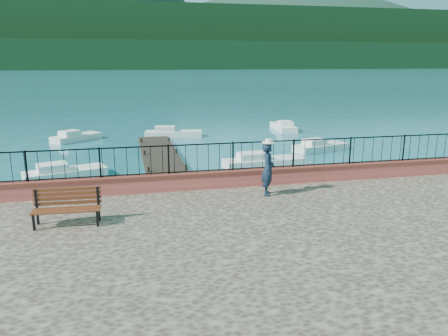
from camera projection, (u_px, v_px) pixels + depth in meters
name	position (u px, v px, depth m)	size (l,w,h in m)	color
ground	(275.00, 264.00, 12.03)	(2000.00, 2000.00, 0.00)	#19596B
parapet	(241.00, 178.00, 15.18)	(28.00, 0.46, 0.58)	#C95948
railing	(241.00, 156.00, 15.00)	(27.00, 0.05, 0.95)	black
dock	(163.00, 164.00, 22.93)	(2.00, 16.00, 0.30)	#2D231C
far_forest	(128.00, 55.00, 293.94)	(900.00, 60.00, 18.00)	black
foothills	(126.00, 39.00, 347.65)	(900.00, 120.00, 44.00)	black
companion_hill	(292.00, 65.00, 589.64)	(448.00, 384.00, 180.00)	#142D23
park_bench	(67.00, 215.00, 11.53)	(1.77, 0.66, 0.97)	black
person	(268.00, 169.00, 14.02)	(0.63, 0.41, 1.72)	#112033
hat	(269.00, 141.00, 13.80)	(0.44, 0.44, 0.12)	white
boat_0	(65.00, 170.00, 20.74)	(3.72, 1.30, 0.80)	white
boat_1	(264.00, 159.00, 23.06)	(4.32, 1.30, 0.80)	silver
boat_2	(321.00, 144.00, 27.08)	(3.52, 1.30, 0.80)	silver
boat_3	(76.00, 135.00, 30.49)	(3.44, 1.30, 0.80)	silver
boat_4	(173.00, 131.00, 32.10)	(4.12, 1.30, 0.80)	silver
boat_5	(283.00, 125.00, 35.34)	(3.88, 1.30, 0.80)	silver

